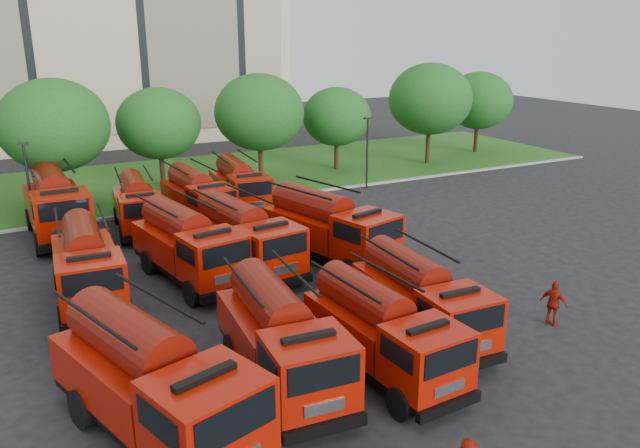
# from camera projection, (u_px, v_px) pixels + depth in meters

# --- Properties ---
(ground) EXTENTS (140.00, 140.00, 0.00)m
(ground) POSITION_uv_depth(u_px,v_px,m) (337.00, 314.00, 25.19)
(ground) COLOR black
(ground) RESTS_ON ground
(lawn) EXTENTS (70.00, 16.00, 0.12)m
(lawn) POSITION_uv_depth(u_px,v_px,m) (170.00, 180.00, 47.17)
(lawn) COLOR #175115
(lawn) RESTS_ON ground
(curb) EXTENTS (70.00, 0.30, 0.14)m
(curb) POSITION_uv_depth(u_px,v_px,m) (203.00, 206.00, 40.32)
(curb) COLOR gray
(curb) RESTS_ON ground
(apartment_building) EXTENTS (30.00, 14.18, 25.00)m
(apartment_building) POSITION_uv_depth(u_px,v_px,m) (125.00, 14.00, 62.90)
(apartment_building) COLOR beige
(apartment_building) RESTS_ON ground
(tree_2) EXTENTS (6.72, 6.72, 8.22)m
(tree_2) POSITION_uv_depth(u_px,v_px,m) (54.00, 125.00, 38.25)
(tree_2) COLOR #382314
(tree_2) RESTS_ON ground
(tree_3) EXTENTS (5.88, 5.88, 7.19)m
(tree_3) POSITION_uv_depth(u_px,v_px,m) (159.00, 123.00, 43.66)
(tree_3) COLOR #382314
(tree_3) RESTS_ON ground
(tree_4) EXTENTS (6.55, 6.55, 8.01)m
(tree_4) POSITION_uv_depth(u_px,v_px,m) (259.00, 112.00, 45.32)
(tree_4) COLOR #382314
(tree_4) RESTS_ON ground
(tree_5) EXTENTS (5.46, 5.46, 6.68)m
(tree_5) POSITION_uv_depth(u_px,v_px,m) (337.00, 117.00, 49.51)
(tree_5) COLOR #382314
(tree_5) RESTS_ON ground
(tree_6) EXTENTS (6.89, 6.89, 8.42)m
(tree_6) POSITION_uv_depth(u_px,v_px,m) (430.00, 99.00, 51.44)
(tree_6) COLOR #382314
(tree_6) RESTS_ON ground
(tree_7) EXTENTS (6.05, 6.05, 7.39)m
(tree_7) POSITION_uv_depth(u_px,v_px,m) (479.00, 101.00, 56.42)
(tree_7) COLOR #382314
(tree_7) RESTS_ON ground
(lamp_post_0) EXTENTS (0.60, 0.25, 5.11)m
(lamp_post_0) POSITION_uv_depth(u_px,v_px,m) (28.00, 182.00, 34.47)
(lamp_post_0) COLOR black
(lamp_post_0) RESTS_ON ground
(lamp_post_1) EXTENTS (0.60, 0.25, 5.11)m
(lamp_post_1) POSITION_uv_depth(u_px,v_px,m) (367.00, 149.00, 44.18)
(lamp_post_1) COLOR black
(lamp_post_1) RESTS_ON ground
(fire_truck_0) EXTENTS (4.81, 8.20, 3.54)m
(fire_truck_0) POSITION_uv_depth(u_px,v_px,m) (153.00, 382.00, 17.04)
(fire_truck_0) COLOR black
(fire_truck_0) RESTS_ON ground
(fire_truck_1) EXTENTS (3.06, 7.31, 3.25)m
(fire_truck_1) POSITION_uv_depth(u_px,v_px,m) (281.00, 338.00, 19.78)
(fire_truck_1) COLOR black
(fire_truck_1) RESTS_ON ground
(fire_truck_2) EXTENTS (2.79, 6.82, 3.04)m
(fire_truck_2) POSITION_uv_depth(u_px,v_px,m) (382.00, 331.00, 20.45)
(fire_truck_2) COLOR black
(fire_truck_2) RESTS_ON ground
(fire_truck_3) EXTENTS (2.74, 6.87, 3.08)m
(fire_truck_3) POSITION_uv_depth(u_px,v_px,m) (420.00, 298.00, 22.92)
(fire_truck_3) COLOR black
(fire_truck_3) RESTS_ON ground
(fire_truck_4) EXTENTS (2.98, 7.33, 3.28)m
(fire_truck_4) POSITION_uv_depth(u_px,v_px,m) (87.00, 265.00, 25.80)
(fire_truck_4) COLOR black
(fire_truck_4) RESTS_ON ground
(fire_truck_5) EXTENTS (3.74, 7.69, 3.36)m
(fire_truck_5) POSITION_uv_depth(u_px,v_px,m) (188.00, 245.00, 28.12)
(fire_truck_5) COLOR black
(fire_truck_5) RESTS_ON ground
(fire_truck_6) EXTENTS (3.52, 7.64, 3.35)m
(fire_truck_6) POSITION_uv_depth(u_px,v_px,m) (244.00, 237.00, 29.16)
(fire_truck_6) COLOR black
(fire_truck_6) RESTS_ON ground
(fire_truck_7) EXTENTS (4.50, 8.01, 3.46)m
(fire_truck_7) POSITION_uv_depth(u_px,v_px,m) (329.00, 227.00, 30.47)
(fire_truck_7) COLOR black
(fire_truck_7) RESTS_ON ground
(fire_truck_8) EXTENTS (3.08, 8.08, 3.65)m
(fire_truck_8) POSITION_uv_depth(u_px,v_px,m) (56.00, 204.00, 34.10)
(fire_truck_8) COLOR black
(fire_truck_8) RESTS_ON ground
(fire_truck_9) EXTENTS (2.95, 6.79, 3.00)m
(fire_truck_9) POSITION_uv_depth(u_px,v_px,m) (137.00, 204.00, 35.32)
(fire_truck_9) COLOR black
(fire_truck_9) RESTS_ON ground
(fire_truck_10) EXTENTS (2.92, 7.01, 3.12)m
(fire_truck_10) POSITION_uv_depth(u_px,v_px,m) (197.00, 196.00, 36.73)
(fire_truck_10) COLOR black
(fire_truck_10) RESTS_ON ground
(fire_truck_11) EXTENTS (2.97, 7.07, 3.14)m
(fire_truck_11) POSITION_uv_depth(u_px,v_px,m) (240.00, 185.00, 39.29)
(fire_truck_11) COLOR black
(fire_truck_11) RESTS_ON ground
(firefighter_0) EXTENTS (0.62, 0.52, 1.47)m
(firefighter_0) POSITION_uv_depth(u_px,v_px,m) (477.00, 356.00, 21.92)
(firefighter_0) COLOR maroon
(firefighter_0) RESTS_ON ground
(firefighter_2) EXTENTS (0.95, 1.22, 1.82)m
(firefighter_2) POSITION_uv_depth(u_px,v_px,m) (551.00, 325.00, 24.26)
(firefighter_2) COLOR maroon
(firefighter_2) RESTS_ON ground
(firefighter_3) EXTENTS (1.29, 0.99, 1.78)m
(firefighter_3) POSITION_uv_depth(u_px,v_px,m) (424.00, 318.00, 24.79)
(firefighter_3) COLOR maroon
(firefighter_3) RESTS_ON ground
(firefighter_4) EXTENTS (0.90, 0.71, 1.61)m
(firefighter_4) POSITION_uv_depth(u_px,v_px,m) (99.00, 333.00, 23.60)
(firefighter_4) COLOR black
(firefighter_4) RESTS_ON ground
(firefighter_5) EXTENTS (1.47, 0.84, 1.49)m
(firefighter_5) POSITION_uv_depth(u_px,v_px,m) (384.00, 246.00, 33.08)
(firefighter_5) COLOR maroon
(firefighter_5) RESTS_ON ground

